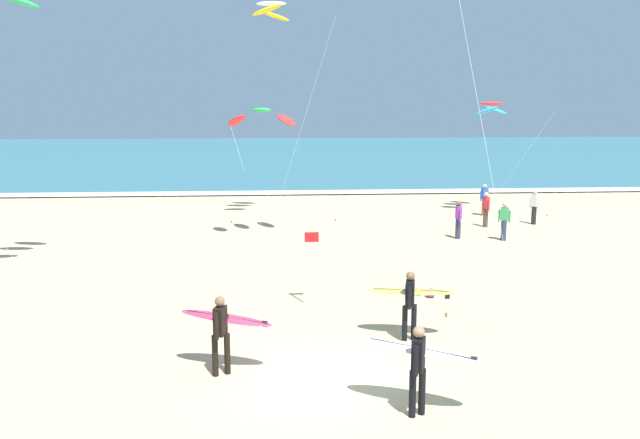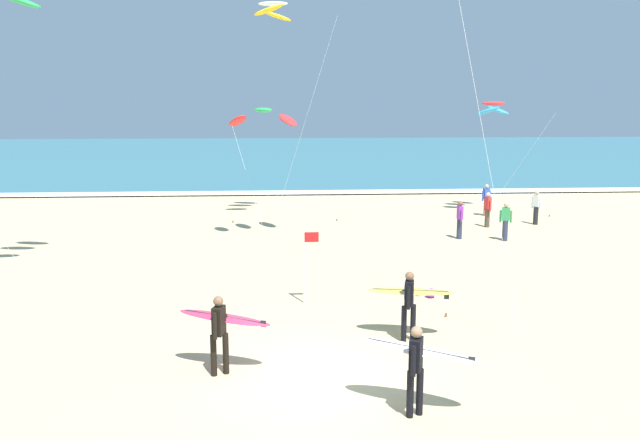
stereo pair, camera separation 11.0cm
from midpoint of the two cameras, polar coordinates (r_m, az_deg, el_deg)
ground_plane at (r=14.12m, az=-0.19°, el=-13.41°), size 160.00×160.00×0.00m
ocean_water at (r=70.21m, az=-3.06°, el=5.64°), size 160.00×60.00×0.08m
shoreline_foam at (r=40.67m, az=-2.56°, el=2.35°), size 160.00×1.78×0.01m
surfer_lead at (r=16.02m, az=7.94°, el=-6.61°), size 2.15×1.16×1.71m
surfer_trailing at (r=12.41m, az=8.69°, el=-11.72°), size 2.29×1.38×1.71m
surfer_third at (r=14.13m, az=-8.27°, el=-8.97°), size 2.08×1.13×1.71m
kite_arc_emerald_mid at (r=27.38m, az=-4.82°, el=8.80°), size 3.14×4.57×5.38m
kite_arc_scarlet_far at (r=34.75m, az=14.84°, el=9.27°), size 3.73×3.04×5.61m
kite_arc_ivory_low at (r=31.56m, az=-3.96°, el=17.57°), size 3.86×2.99×10.09m
bystander_white_top at (r=32.04m, az=18.27°, el=1.02°), size 0.34×0.42×1.59m
bystander_blue_top at (r=33.76m, az=14.25°, el=1.67°), size 0.48×0.27×1.59m
bystander_purple_top at (r=27.88m, az=12.09°, el=-0.00°), size 0.22×0.50×1.59m
bystander_red_top at (r=30.75m, az=14.38°, el=0.85°), size 0.25×0.49×1.59m
bystander_green_top at (r=27.95m, az=15.84°, el=-0.14°), size 0.48×0.27×1.59m
lifeguard_flag at (r=18.57m, az=-1.07°, el=-3.46°), size 0.45×0.05×2.10m
beach_ball at (r=19.60m, az=9.72°, el=-6.27°), size 0.28×0.28×0.28m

